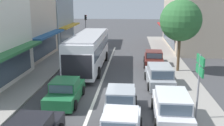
{
  "coord_description": "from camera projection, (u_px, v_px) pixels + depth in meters",
  "views": [
    {
      "loc": [
        2.38,
        -16.8,
        6.3
      ],
      "look_at": [
        0.71,
        4.06,
        1.2
      ],
      "focal_mm": 42.0,
      "sensor_mm": 36.0,
      "label": 1
    }
  ],
  "objects": [
    {
      "name": "directional_road_sign",
      "position": [
        200.0,
        71.0,
        13.42
      ],
      "size": [
        0.1,
        1.4,
        3.6
      ],
      "color": "gray",
      "rests_on": "ground"
    },
    {
      "name": "pedestrian_with_handbag_near",
      "position": [
        72.0,
        44.0,
        31.6
      ],
      "size": [
        0.44,
        0.64,
        1.63
      ],
      "color": "#232838",
      "rests_on": "sidewalk_left"
    },
    {
      "name": "kerb_right",
      "position": [
        175.0,
        71.0,
        23.27
      ],
      "size": [
        2.8,
        44.0,
        0.12
      ],
      "primitive_type": "cube",
      "color": "gray",
      "rests_on": "ground"
    },
    {
      "name": "city_bus",
      "position": [
        89.0,
        49.0,
        24.03
      ],
      "size": [
        2.76,
        10.86,
        3.23
      ],
      "color": "silver",
      "rests_on": "ground"
    },
    {
      "name": "sedan_queue_gap_filler",
      "position": [
        65.0,
        92.0,
        16.41
      ],
      "size": [
        1.9,
        4.2,
        1.47
      ],
      "color": "#1E6638",
      "rests_on": "ground"
    },
    {
      "name": "sidewalk_left",
      "position": [
        33.0,
        68.0,
        24.27
      ],
      "size": [
        5.2,
        44.0,
        0.14
      ],
      "primitive_type": "cube",
      "color": "gray",
      "rests_on": "ground"
    },
    {
      "name": "shopfront_mid_block",
      "position": [
        14.0,
        23.0,
        27.67
      ],
      "size": [
        7.67,
        8.98,
        7.78
      ],
      "color": "beige",
      "rests_on": "ground"
    },
    {
      "name": "ground_plane",
      "position": [
        97.0,
        94.0,
        17.95
      ],
      "size": [
        140.0,
        140.0,
        0.0
      ],
      "primitive_type": "plane",
      "color": "#3F3F42"
    },
    {
      "name": "street_tree_right",
      "position": [
        181.0,
        21.0,
        22.29
      ],
      "size": [
        3.55,
        3.55,
        6.33
      ],
      "color": "brown",
      "rests_on": "ground"
    },
    {
      "name": "building_right_far",
      "position": [
        202.0,
        20.0,
        34.45
      ],
      "size": [
        9.71,
        13.99,
        7.26
      ],
      "color": "#B2A38E",
      "rests_on": "ground"
    },
    {
      "name": "hatchback_behind_bus_near",
      "position": [
        121.0,
        101.0,
        14.72
      ],
      "size": [
        1.83,
        3.7,
        1.54
      ],
      "color": "#9EA3A8",
      "rests_on": "ground"
    },
    {
      "name": "parked_wagon_kerb_second",
      "position": [
        159.0,
        76.0,
        19.52
      ],
      "size": [
        2.07,
        4.56,
        1.58
      ],
      "color": "#9EA3A8",
      "rests_on": "ground"
    },
    {
      "name": "parked_wagon_kerb_front",
      "position": [
        171.0,
        107.0,
        13.88
      ],
      "size": [
        2.0,
        4.53,
        1.58
      ],
      "color": "silver",
      "rests_on": "ground"
    },
    {
      "name": "shopfront_far_end",
      "position": [
        43.0,
        14.0,
        36.58
      ],
      "size": [
        7.7,
        8.88,
        8.49
      ],
      "color": "#84939E",
      "rests_on": "ground"
    },
    {
      "name": "parked_sedan_kerb_third",
      "position": [
        154.0,
        59.0,
        25.42
      ],
      "size": [
        2.0,
        4.25,
        1.47
      ],
      "color": "#561E19",
      "rests_on": "ground"
    },
    {
      "name": "lane_centre_line",
      "position": [
        104.0,
        77.0,
        21.82
      ],
      "size": [
        0.2,
        28.0,
        0.01
      ],
      "primitive_type": "cube",
      "color": "silver",
      "rests_on": "ground"
    },
    {
      "name": "traffic_light_downstreet",
      "position": [
        86.0,
        25.0,
        36.57
      ],
      "size": [
        0.33,
        0.24,
        4.2
      ],
      "color": "gray",
      "rests_on": "ground"
    }
  ]
}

